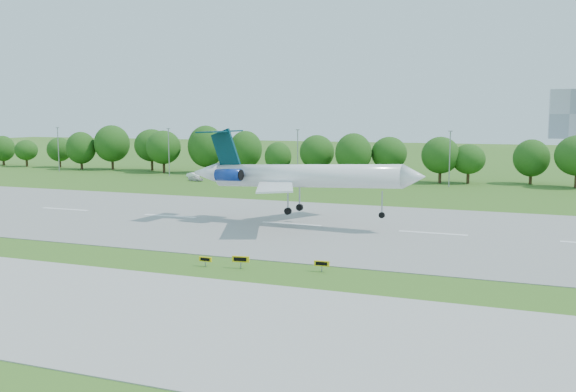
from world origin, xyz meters
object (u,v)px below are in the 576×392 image
object	(u,v)px
taxi_sign_left	(205,259)
service_vehicle_a	(193,175)
airliner	(295,175)
service_vehicle_b	(196,178)

from	to	relation	value
taxi_sign_left	service_vehicle_a	world-z (taller)	service_vehicle_a
airliner	service_vehicle_b	bearing A→B (deg)	135.41
taxi_sign_left	service_vehicle_a	bearing A→B (deg)	120.42
taxi_sign_left	service_vehicle_b	bearing A→B (deg)	120.11
service_vehicle_a	service_vehicle_b	world-z (taller)	service_vehicle_b
airliner	service_vehicle_b	distance (m)	64.96
taxi_sign_left	service_vehicle_a	xyz separation A→B (m)	(-48.44, 83.33, -0.16)
airliner	taxi_sign_left	size ratio (longest dim) A/B	24.85
taxi_sign_left	airliner	bearing A→B (deg)	90.86
airliner	service_vehicle_a	world-z (taller)	airliner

